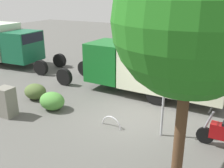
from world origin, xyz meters
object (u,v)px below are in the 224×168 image
(box_truck_near, at_px, (154,63))
(bike_rack_hoop, at_px, (111,127))
(utility_cabinet, at_px, (6,102))
(stop_sign, at_px, (164,84))
(street_tree, at_px, (191,21))

(box_truck_near, bearing_deg, bike_rack_hoop, 87.56)
(utility_cabinet, bearing_deg, bike_rack_hoop, -164.38)
(box_truck_near, height_order, stop_sign, box_truck_near)
(stop_sign, height_order, street_tree, street_tree)
(box_truck_near, height_order, street_tree, street_tree)
(stop_sign, xyz_separation_m, street_tree, (-1.01, 1.85, 2.19))
(box_truck_near, relative_size, bike_rack_hoop, 9.85)
(stop_sign, distance_m, street_tree, 3.03)
(stop_sign, bearing_deg, bike_rack_hoop, 8.71)
(box_truck_near, height_order, utility_cabinet, box_truck_near)
(street_tree, relative_size, bike_rack_hoop, 6.86)
(utility_cabinet, height_order, bike_rack_hoop, utility_cabinet)
(utility_cabinet, bearing_deg, box_truck_near, -131.99)
(stop_sign, bearing_deg, utility_cabinet, 13.55)
(street_tree, bearing_deg, stop_sign, -61.33)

